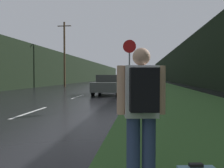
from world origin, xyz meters
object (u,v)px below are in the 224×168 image
at_px(stop_sign, 129,67).
at_px(hitchhiker_with_backpack, 142,108).
at_px(car_passing_near, 108,85).
at_px(delivery_truck, 124,75).

height_order(stop_sign, hitchhiker_with_backpack, stop_sign).
distance_m(stop_sign, car_passing_near, 7.61).
relative_size(hitchhiker_with_backpack, delivery_truck, 0.26).
bearing_deg(car_passing_near, delivery_truck, -87.07).
bearing_deg(delivery_truck, hitchhiker_with_backpack, -85.86).
bearing_deg(car_passing_near, hitchhiker_with_backpack, 99.46).
height_order(car_passing_near, delivery_truck, delivery_truck).
xyz_separation_m(hitchhiker_with_backpack, car_passing_near, (-2.54, 15.21, -0.28)).
relative_size(stop_sign, car_passing_near, 0.65).
relative_size(stop_sign, hitchhiker_with_backpack, 1.74).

